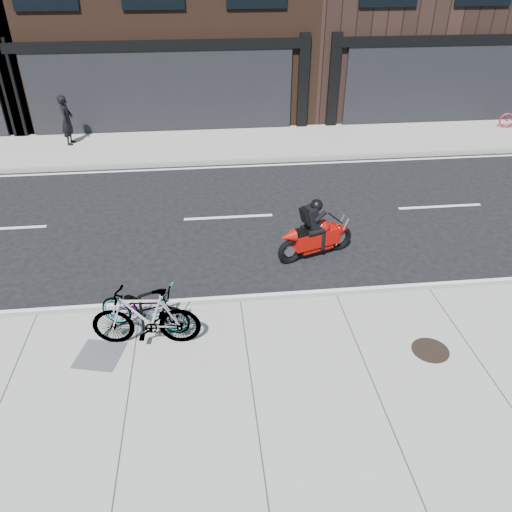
{
  "coord_description": "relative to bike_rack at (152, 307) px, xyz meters",
  "views": [
    {
      "loc": [
        -0.57,
        -10.09,
        6.26
      ],
      "look_at": [
        0.37,
        -1.51,
        0.9
      ],
      "focal_mm": 35.0,
      "sensor_mm": 36.0,
      "label": 1
    }
  ],
  "objects": [
    {
      "name": "utility_grate",
      "position": [
        -0.93,
        -0.69,
        -0.47
      ],
      "size": [
        0.91,
        0.91,
        0.02
      ],
      "primitive_type": "cube",
      "rotation": [
        0.0,
        0.0,
        -0.24
      ],
      "color": "#545457",
      "rests_on": "sidewalk_near"
    },
    {
      "name": "motorcycle",
      "position": [
        3.67,
        2.42,
        -0.0
      ],
      "size": [
        1.92,
        0.92,
        1.49
      ],
      "rotation": [
        0.0,
        0.0,
        0.35
      ],
      "color": "black",
      "rests_on": "ground"
    },
    {
      "name": "sidewalk_far",
      "position": [
        1.67,
        10.35,
        -0.54
      ],
      "size": [
        60.0,
        3.5,
        0.13
      ],
      "primitive_type": "cube",
      "color": "gray",
      "rests_on": "ground"
    },
    {
      "name": "bicycle_front",
      "position": [
        -0.14,
        0.0,
        -0.02
      ],
      "size": [
        1.87,
        1.19,
        0.93
      ],
      "primitive_type": "imported",
      "rotation": [
        0.0,
        0.0,
        1.22
      ],
      "color": "gray",
      "rests_on": "sidewalk_near"
    },
    {
      "name": "sidewalk_near",
      "position": [
        1.67,
        -2.4,
        -0.54
      ],
      "size": [
        60.0,
        6.0,
        0.13
      ],
      "primitive_type": "cube",
      "color": "gray",
      "rests_on": "ground"
    },
    {
      "name": "bike_rack",
      "position": [
        0.0,
        0.0,
        0.0
      ],
      "size": [
        0.45,
        0.23,
        0.82
      ],
      "rotation": [
        0.0,
        0.0,
        0.4
      ],
      "color": "black",
      "rests_on": "sidewalk_near"
    },
    {
      "name": "bicycle_rear",
      "position": [
        -0.08,
        -0.43,
        0.1
      ],
      "size": [
        1.98,
        0.72,
        1.16
      ],
      "primitive_type": "imported",
      "rotation": [
        0.0,
        0.0,
        4.62
      ],
      "color": "gray",
      "rests_on": "sidewalk_near"
    },
    {
      "name": "manhole_cover",
      "position": [
        4.93,
        -1.2,
        -0.47
      ],
      "size": [
        0.73,
        0.73,
        0.02
      ],
      "primitive_type": "cylinder",
      "rotation": [
        0.0,
        0.0,
        0.11
      ],
      "color": "black",
      "rests_on": "sidewalk_near"
    },
    {
      "name": "pedestrian",
      "position": [
        -3.69,
        10.84,
        0.39
      ],
      "size": [
        0.45,
        0.66,
        1.74
      ],
      "primitive_type": "imported",
      "rotation": [
        0.0,
        0.0,
        1.51
      ],
      "color": "black",
      "rests_on": "sidewalk_far"
    },
    {
      "name": "ground",
      "position": [
        1.67,
        2.6,
        -0.61
      ],
      "size": [
        120.0,
        120.0,
        0.0
      ],
      "primitive_type": "plane",
      "color": "black",
      "rests_on": "ground"
    }
  ]
}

